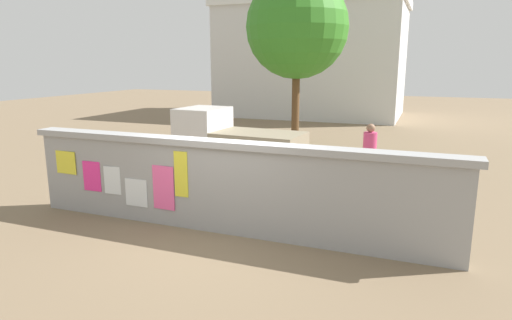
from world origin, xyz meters
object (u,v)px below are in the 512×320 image
at_px(bicycle_near, 247,196).
at_px(person_walking, 370,148).
at_px(tree_roadside, 297,27).
at_px(motorcycle, 364,201).
at_px(auto_rickshaw_truck, 233,143).

distance_m(bicycle_near, person_walking, 3.79).
xyz_separation_m(bicycle_near, tree_roadside, (-1.33, 8.01, 4.03)).
bearing_deg(tree_roadside, bicycle_near, -80.60).
xyz_separation_m(motorcycle, bicycle_near, (-2.38, -0.27, -0.10)).
xyz_separation_m(motorcycle, tree_roadside, (-3.70, 7.74, 3.93)).
relative_size(bicycle_near, tree_roadside, 0.27).
bearing_deg(person_walking, tree_roadside, 124.88).
bearing_deg(bicycle_near, person_walking, 55.89).
bearing_deg(auto_rickshaw_truck, person_walking, 1.51).
bearing_deg(tree_roadside, auto_rickshaw_truck, -93.93).
height_order(auto_rickshaw_truck, person_walking, auto_rickshaw_truck).
distance_m(motorcycle, tree_roadside, 9.44).
distance_m(auto_rickshaw_truck, bicycle_near, 3.47).
bearing_deg(tree_roadside, person_walking, -55.12).
relative_size(auto_rickshaw_truck, motorcycle, 1.95).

